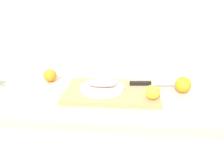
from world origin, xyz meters
TOP-DOWN VIEW (x-y plane):
  - back_wall at (0.00, 0.33)m, footprint 3.20×0.05m
  - kitchen_counter at (0.00, 0.00)m, footprint 2.00×0.60m
  - cutting_board at (-0.08, -0.01)m, footprint 0.46×0.31m
  - white_plate at (-0.13, -0.01)m, footprint 0.22×0.22m
  - fish_fillet at (-0.13, -0.01)m, footprint 0.16×0.07m
  - chef_knife at (0.11, 0.07)m, footprint 0.29×0.06m
  - lemon_0 at (0.11, -0.10)m, footprint 0.07×0.07m
  - orange_0 at (0.27, 0.04)m, footprint 0.08×0.08m
  - orange_1 at (-0.44, 0.13)m, footprint 0.07×0.07m

SIDE VIEW (x-z plane):
  - kitchen_counter at x=0.00m, z-range 0.00..0.90m
  - cutting_board at x=-0.08m, z-range 0.90..0.92m
  - white_plate at x=-0.13m, z-range 0.92..0.93m
  - chef_knife at x=0.11m, z-range 0.92..0.94m
  - orange_1 at x=-0.44m, z-range 0.90..0.97m
  - orange_0 at x=0.27m, z-range 0.90..0.98m
  - fish_fillet at x=-0.13m, z-range 0.94..0.97m
  - lemon_0 at x=0.11m, z-range 0.92..0.99m
  - back_wall at x=0.00m, z-range 0.00..2.50m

